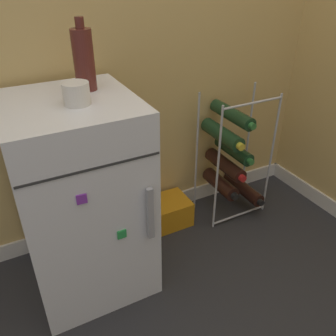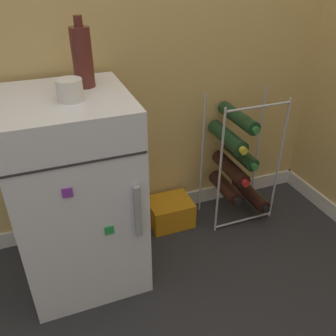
% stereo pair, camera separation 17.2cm
% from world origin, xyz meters
% --- Properties ---
extents(ground_plane, '(14.00, 14.00, 0.00)m').
position_xyz_m(ground_plane, '(0.00, 0.00, 0.00)').
color(ground_plane, '#28282B').
extents(mini_fridge, '(0.50, 0.55, 0.87)m').
position_xyz_m(mini_fridge, '(-0.50, 0.41, 0.44)').
color(mini_fridge, white).
rests_on(mini_fridge, ground_plane).
extents(wine_rack, '(0.37, 0.33, 0.73)m').
position_xyz_m(wine_rack, '(0.36, 0.52, 0.36)').
color(wine_rack, '#B2B2B7').
rests_on(wine_rack, ground_plane).
extents(soda_box, '(0.24, 0.20, 0.15)m').
position_xyz_m(soda_box, '(0.00, 0.58, 0.07)').
color(soda_box, orange).
rests_on(soda_box, ground_plane).
extents(fridge_top_cup, '(0.09, 0.09, 0.08)m').
position_xyz_m(fridge_top_cup, '(-0.47, 0.36, 0.91)').
color(fridge_top_cup, silver).
rests_on(fridge_top_cup, mini_fridge).
extents(fridge_top_bottle, '(0.08, 0.08, 0.26)m').
position_xyz_m(fridge_top_bottle, '(-0.40, 0.50, 0.99)').
color(fridge_top_bottle, '#56231E').
rests_on(fridge_top_bottle, mini_fridge).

